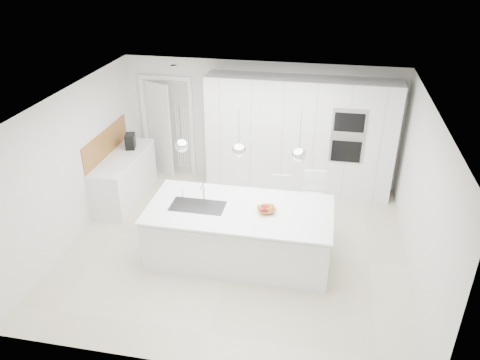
% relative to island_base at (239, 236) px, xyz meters
% --- Properties ---
extents(floor, '(5.50, 5.50, 0.00)m').
position_rel_island_base_xyz_m(floor, '(-0.10, 0.30, -0.43)').
color(floor, beige).
rests_on(floor, ground).
extents(wall_back, '(5.50, 0.00, 5.50)m').
position_rel_island_base_xyz_m(wall_back, '(-0.10, 2.80, 0.82)').
color(wall_back, silver).
rests_on(wall_back, ground).
extents(wall_left, '(0.00, 5.00, 5.00)m').
position_rel_island_base_xyz_m(wall_left, '(-2.85, 0.30, 0.82)').
color(wall_left, silver).
rests_on(wall_left, ground).
extents(ceiling, '(5.50, 5.50, 0.00)m').
position_rel_island_base_xyz_m(ceiling, '(-0.10, 0.30, 2.07)').
color(ceiling, white).
rests_on(ceiling, wall_back).
extents(tall_cabinets, '(3.60, 0.60, 2.30)m').
position_rel_island_base_xyz_m(tall_cabinets, '(0.70, 2.50, 0.72)').
color(tall_cabinets, white).
rests_on(tall_cabinets, floor).
extents(oven_stack, '(0.62, 0.04, 1.05)m').
position_rel_island_base_xyz_m(oven_stack, '(1.60, 2.19, 0.92)').
color(oven_stack, '#A5A5A8').
rests_on(oven_stack, tall_cabinets).
extents(doorway_frame, '(1.11, 0.08, 2.13)m').
position_rel_island_base_xyz_m(doorway_frame, '(-2.05, 2.77, 0.59)').
color(doorway_frame, white).
rests_on(doorway_frame, floor).
extents(hallway_door, '(0.76, 0.38, 2.00)m').
position_rel_island_base_xyz_m(hallway_door, '(-2.30, 2.72, 0.57)').
color(hallway_door, white).
rests_on(hallway_door, floor).
extents(radiator, '(0.32, 0.04, 1.40)m').
position_rel_island_base_xyz_m(radiator, '(-1.73, 2.76, 0.42)').
color(radiator, white).
rests_on(radiator, floor).
extents(left_base_cabinets, '(0.60, 1.80, 0.86)m').
position_rel_island_base_xyz_m(left_base_cabinets, '(-2.55, 1.50, 0.00)').
color(left_base_cabinets, white).
rests_on(left_base_cabinets, floor).
extents(left_worktop, '(0.62, 1.82, 0.04)m').
position_rel_island_base_xyz_m(left_worktop, '(-2.55, 1.50, 0.45)').
color(left_worktop, white).
rests_on(left_worktop, left_base_cabinets).
extents(oak_backsplash, '(0.02, 1.80, 0.50)m').
position_rel_island_base_xyz_m(oak_backsplash, '(-2.84, 1.50, 0.72)').
color(oak_backsplash, '#A76C32').
rests_on(oak_backsplash, wall_left).
extents(island_base, '(2.80, 1.20, 0.86)m').
position_rel_island_base_xyz_m(island_base, '(0.00, 0.00, 0.00)').
color(island_base, white).
rests_on(island_base, floor).
extents(island_worktop, '(2.84, 1.40, 0.04)m').
position_rel_island_base_xyz_m(island_worktop, '(0.00, 0.05, 0.45)').
color(island_worktop, white).
rests_on(island_worktop, island_base).
extents(island_sink, '(0.84, 0.44, 0.18)m').
position_rel_island_base_xyz_m(island_sink, '(-0.65, -0.00, 0.39)').
color(island_sink, '#3F3F42').
rests_on(island_sink, island_worktop).
extents(island_tap, '(0.02, 0.02, 0.30)m').
position_rel_island_base_xyz_m(island_tap, '(-0.60, 0.20, 0.62)').
color(island_tap, white).
rests_on(island_tap, island_worktop).
extents(pendant_left, '(0.20, 0.20, 0.20)m').
position_rel_island_base_xyz_m(pendant_left, '(-0.85, -0.00, 1.47)').
color(pendant_left, white).
rests_on(pendant_left, ceiling).
extents(pendant_mid, '(0.20, 0.20, 0.20)m').
position_rel_island_base_xyz_m(pendant_mid, '(-0.00, -0.00, 1.47)').
color(pendant_mid, white).
rests_on(pendant_mid, ceiling).
extents(pendant_right, '(0.20, 0.20, 0.20)m').
position_rel_island_base_xyz_m(pendant_right, '(0.85, -0.00, 1.47)').
color(pendant_right, white).
rests_on(pendant_right, ceiling).
extents(fruit_bowl, '(0.36, 0.36, 0.07)m').
position_rel_island_base_xyz_m(fruit_bowl, '(0.42, 0.03, 0.50)').
color(fruit_bowl, '#A76C32').
rests_on(fruit_bowl, island_worktop).
extents(espresso_machine, '(0.24, 0.31, 0.29)m').
position_rel_island_base_xyz_m(espresso_machine, '(-2.53, 1.90, 0.62)').
color(espresso_machine, black).
rests_on(espresso_machine, left_worktop).
extents(bar_stool_left, '(0.37, 0.48, 0.98)m').
position_rel_island_base_xyz_m(bar_stool_left, '(0.51, 0.99, 0.06)').
color(bar_stool_left, white).
rests_on(bar_stool_left, floor).
extents(bar_stool_right, '(0.42, 0.55, 1.14)m').
position_rel_island_base_xyz_m(bar_stool_right, '(1.08, 0.93, 0.14)').
color(bar_stool_right, white).
rests_on(bar_stool_right, floor).
extents(apple_a, '(0.07, 0.07, 0.07)m').
position_rel_island_base_xyz_m(apple_a, '(0.39, 0.01, 0.54)').
color(apple_a, '#B71C31').
rests_on(apple_a, fruit_bowl).
extents(apple_b, '(0.07, 0.07, 0.07)m').
position_rel_island_base_xyz_m(apple_b, '(0.42, 0.05, 0.54)').
color(apple_b, '#B71C31').
rests_on(apple_b, fruit_bowl).
extents(apple_c, '(0.07, 0.07, 0.07)m').
position_rel_island_base_xyz_m(apple_c, '(0.37, -0.01, 0.53)').
color(apple_c, '#B71C31').
rests_on(apple_c, fruit_bowl).
extents(apple_extra_3, '(0.07, 0.07, 0.07)m').
position_rel_island_base_xyz_m(apple_extra_3, '(0.38, 0.08, 0.54)').
color(apple_extra_3, '#B71C31').
rests_on(apple_extra_3, fruit_bowl).
extents(banana_bunch, '(0.23, 0.16, 0.20)m').
position_rel_island_base_xyz_m(banana_bunch, '(0.40, 0.00, 0.58)').
color(banana_bunch, yellow).
rests_on(banana_bunch, fruit_bowl).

